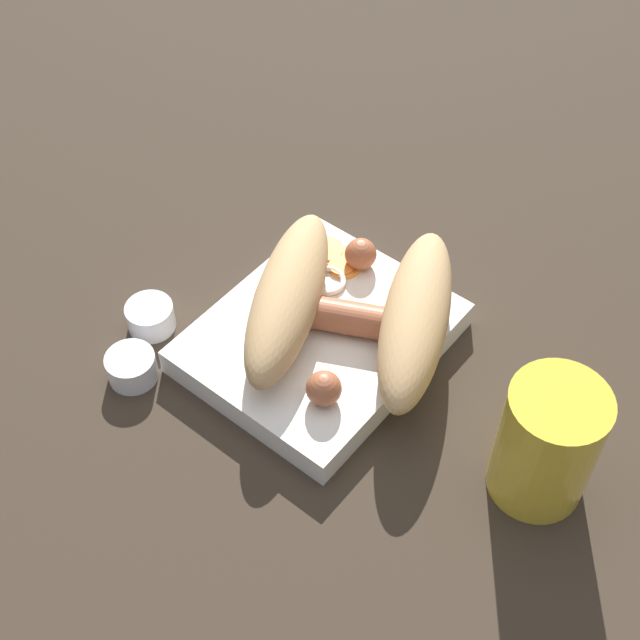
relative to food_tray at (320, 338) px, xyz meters
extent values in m
plane|color=#33281E|center=(0.00, 0.00, -0.01)|extent=(3.00, 3.00, 0.00)
cube|color=silver|center=(0.00, 0.00, 0.00)|extent=(0.20, 0.17, 0.03)
ellipsoid|color=tan|center=(0.01, -0.03, 0.04)|extent=(0.19, 0.13, 0.05)
ellipsoid|color=tan|center=(-0.04, 0.07, 0.04)|extent=(0.19, 0.13, 0.05)
cylinder|color=#9E5638|center=(-0.01, 0.01, 0.03)|extent=(0.09, 0.14, 0.03)
sphere|color=#9E5638|center=(0.05, 0.05, 0.03)|extent=(0.03, 0.03, 0.03)
sphere|color=#9E5638|center=(-0.08, -0.02, 0.03)|extent=(0.03, 0.03, 0.03)
cylinder|color=orange|center=(-0.06, -0.03, 0.01)|extent=(0.03, 0.03, 0.00)
cylinder|color=orange|center=(-0.07, -0.03, 0.01)|extent=(0.03, 0.03, 0.00)
cylinder|color=orange|center=(-0.07, -0.05, 0.01)|extent=(0.03, 0.03, 0.00)
cylinder|color=orange|center=(-0.07, -0.04, 0.01)|extent=(0.03, 0.03, 0.00)
cylinder|color=#F99E4C|center=(-0.07, -0.05, 0.01)|extent=(0.04, 0.04, 0.00)
torus|color=silver|center=(-0.04, -0.03, 0.02)|extent=(0.03, 0.03, 0.01)
cylinder|color=white|center=(0.07, -0.13, 0.00)|extent=(0.04, 0.04, 0.02)
cylinder|color=#4C662D|center=(0.07, -0.13, -0.01)|extent=(0.03, 0.03, 0.01)
cylinder|color=white|center=(0.12, -0.10, 0.00)|extent=(0.04, 0.04, 0.02)
cylinder|color=#4C662D|center=(0.12, -0.10, -0.01)|extent=(0.03, 0.03, 0.01)
cylinder|color=gold|center=(0.00, 0.20, 0.04)|extent=(0.07, 0.07, 0.11)
camera|label=1|loc=(0.36, 0.29, 0.57)|focal=50.00mm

